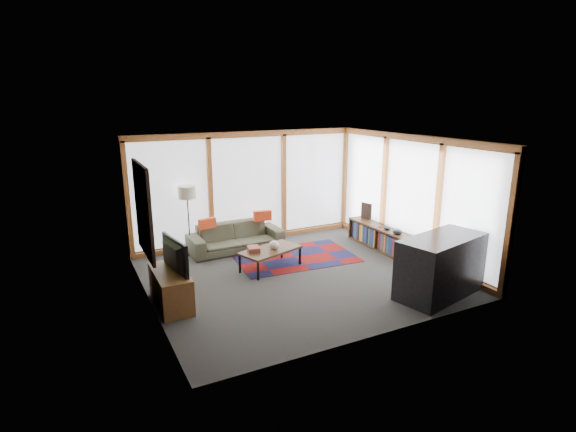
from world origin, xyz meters
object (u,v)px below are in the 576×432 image
coffee_table (271,259)px  floor_lamp (189,220)px  bookshelf (381,238)px  bar_counter (441,266)px  tv_console (171,288)px  television (169,256)px  sofa (236,237)px

coffee_table → floor_lamp: bearing=127.0°
bookshelf → bar_counter: 2.47m
tv_console → television: (0.01, -0.02, 0.57)m
bookshelf → television: size_ratio=2.15×
sofa → bookshelf: 3.29m
floor_lamp → bar_counter: 5.23m
tv_console → bar_counter: size_ratio=0.71×
floor_lamp → television: 2.53m
tv_console → bar_counter: bar_counter is taller
floor_lamp → coffee_table: 2.08m
bookshelf → sofa: bearing=154.2°
coffee_table → bookshelf: (2.73, -0.05, 0.05)m
coffee_table → bar_counter: bar_counter is taller
floor_lamp → coffee_table: floor_lamp is taller
tv_console → coffee_table: bearing=18.9°
television → bar_counter: television is taller
sofa → television: television is taller
sofa → tv_console: bearing=-133.2°
sofa → television: bearing=-132.8°
sofa → bar_counter: bearing=-59.3°
bookshelf → tv_console: size_ratio=1.75×
floor_lamp → bar_counter: (3.32, -4.03, -0.24)m
coffee_table → bookshelf: bearing=-1.1°
floor_lamp → tv_console: 2.56m
bookshelf → coffee_table: bearing=178.9°
bookshelf → television: bearing=-171.8°
bar_counter → coffee_table: bearing=118.1°
sofa → bar_counter: bar_counter is taller
coffee_table → bar_counter: 3.24m
coffee_table → television: bearing=-160.6°
bar_counter → bookshelf: bearing=62.5°
coffee_table → television: 2.36m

